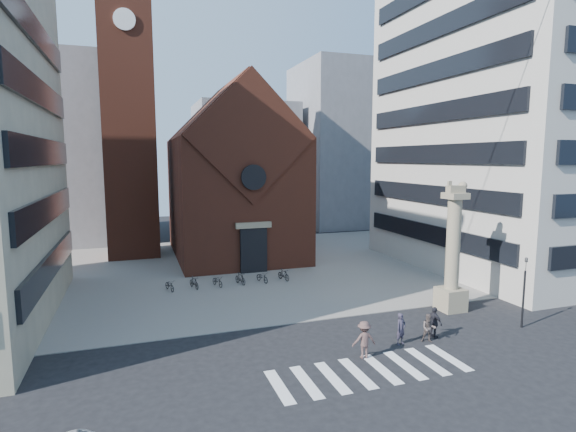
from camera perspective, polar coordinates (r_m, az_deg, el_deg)
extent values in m
plane|color=black|center=(25.27, 5.72, -16.32)|extent=(120.00, 120.00, 0.00)
cube|color=gray|center=(42.39, -5.10, -6.47)|extent=(46.00, 30.00, 0.05)
cube|color=brown|center=(47.20, -6.93, 2.27)|extent=(12.00, 16.00, 12.00)
cube|color=#592A1C|center=(47.45, -7.14, 9.55)|extent=(12.00, 15.40, 12.00)
cube|color=brown|center=(39.32, -4.61, 10.05)|extent=(11.76, 0.50, 11.76)
cylinder|color=black|center=(38.88, -4.39, 4.92)|extent=(2.20, 0.30, 2.20)
cube|color=black|center=(39.92, -4.39, -4.43)|extent=(2.40, 0.30, 4.00)
cube|color=gray|center=(39.47, -4.40, -1.17)|extent=(3.20, 0.40, 0.50)
cube|color=brown|center=(49.24, -19.60, 12.60)|extent=(5.00, 5.00, 30.00)
cylinder|color=white|center=(48.15, -20.07, 22.42)|extent=(2.00, 0.20, 2.00)
cube|color=#B6B0A5|center=(47.57, 27.34, 13.63)|extent=(18.00, 22.00, 32.00)
cube|color=gray|center=(61.86, -28.70, 7.26)|extent=(16.00, 14.00, 22.00)
cube|color=gray|center=(67.86, -5.53, 6.35)|extent=(14.00, 12.00, 18.00)
cube|color=gray|center=(70.57, 7.92, 8.79)|extent=(16.00, 14.00, 24.00)
cube|color=gray|center=(32.46, 19.94, -9.90)|extent=(1.60, 1.60, 1.50)
cylinder|color=gray|center=(31.59, 20.23, -3.38)|extent=(0.90, 0.90, 6.00)
cube|color=gray|center=(31.18, 20.49, 2.42)|extent=(1.30, 1.30, 0.40)
cube|color=gray|center=(31.15, 20.52, 3.15)|extent=(1.20, 0.50, 0.55)
sphere|color=gray|center=(31.48, 21.32, 3.61)|extent=(0.56, 0.56, 0.56)
cube|color=gray|center=(30.81, 19.84, 3.88)|extent=(0.25, 0.15, 0.35)
cylinder|color=black|center=(30.71, 27.71, -9.35)|extent=(0.12, 0.12, 3.50)
imported|color=black|center=(30.20, 27.96, -5.43)|extent=(0.13, 0.16, 0.80)
imported|color=#2D2838|center=(26.03, 14.15, -13.72)|extent=(0.73, 0.58, 1.74)
imported|color=#514541|center=(26.73, 17.44, -13.43)|extent=(0.97, 0.90, 1.60)
imported|color=#222128|center=(27.37, 18.08, -12.73)|extent=(0.66, 1.12, 1.79)
imported|color=brown|center=(23.98, 9.64, -15.22)|extent=(1.31, 0.84, 1.93)
imported|color=black|center=(35.93, -14.79, -8.50)|extent=(1.02, 1.70, 0.84)
imported|color=black|center=(36.07, -11.85, -8.26)|extent=(0.89, 1.62, 0.94)
imported|color=black|center=(36.34, -8.94, -8.16)|extent=(1.02, 1.70, 0.84)
imported|color=black|center=(36.67, -6.09, -7.89)|extent=(0.89, 1.62, 0.94)
imported|color=black|center=(37.12, -3.29, -7.75)|extent=(1.02, 1.70, 0.84)
imported|color=black|center=(37.62, -0.57, -7.45)|extent=(0.89, 1.62, 0.94)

